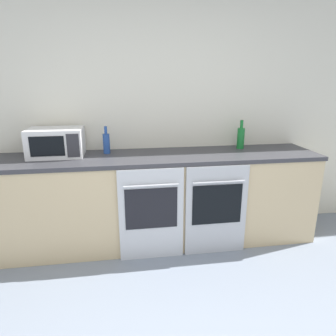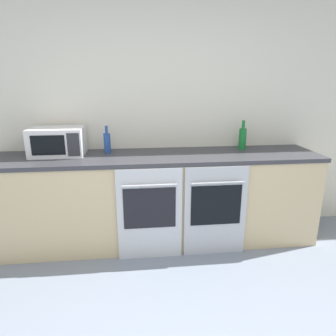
{
  "view_description": "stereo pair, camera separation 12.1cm",
  "coord_description": "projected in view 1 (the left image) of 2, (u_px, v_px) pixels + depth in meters",
  "views": [
    {
      "loc": [
        -0.33,
        -0.89,
        1.65
      ],
      "look_at": [
        0.1,
        1.97,
        0.79
      ],
      "focal_mm": 32.0,
      "sensor_mm": 36.0,
      "label": 1
    },
    {
      "loc": [
        -0.21,
        -0.91,
        1.65
      ],
      "look_at": [
        0.1,
        1.97,
        0.79
      ],
      "focal_mm": 32.0,
      "sensor_mm": 36.0,
      "label": 2
    }
  ],
  "objects": [
    {
      "name": "wall_back",
      "position": [
        153.0,
        114.0,
        3.19
      ],
      "size": [
        10.0,
        0.06,
        2.6
      ],
      "color": "silver",
      "rests_on": "ground_plane"
    },
    {
      "name": "bottle_green",
      "position": [
        241.0,
        137.0,
        3.21
      ],
      "size": [
        0.08,
        0.08,
        0.31
      ],
      "color": "#19722D",
      "rests_on": "counter_back"
    },
    {
      "name": "microwave",
      "position": [
        56.0,
        142.0,
        2.88
      ],
      "size": [
        0.51,
        0.36,
        0.27
      ],
      "color": "silver",
      "rests_on": "counter_back"
    },
    {
      "name": "bottle_blue",
      "position": [
        106.0,
        143.0,
        2.99
      ],
      "size": [
        0.07,
        0.07,
        0.27
      ],
      "color": "#234793",
      "rests_on": "counter_back"
    },
    {
      "name": "oven_right",
      "position": [
        216.0,
        210.0,
        2.85
      ],
      "size": [
        0.6,
        0.06,
        0.89
      ],
      "color": "#B7BABF",
      "rests_on": "ground_plane"
    },
    {
      "name": "oven_left",
      "position": [
        151.0,
        214.0,
        2.76
      ],
      "size": [
        0.6,
        0.06,
        0.89
      ],
      "color": "silver",
      "rests_on": "ground_plane"
    },
    {
      "name": "counter_back",
      "position": [
        158.0,
        199.0,
        3.09
      ],
      "size": [
        3.24,
        0.66,
        0.93
      ],
      "color": "#D1B789",
      "rests_on": "ground_plane"
    }
  ]
}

